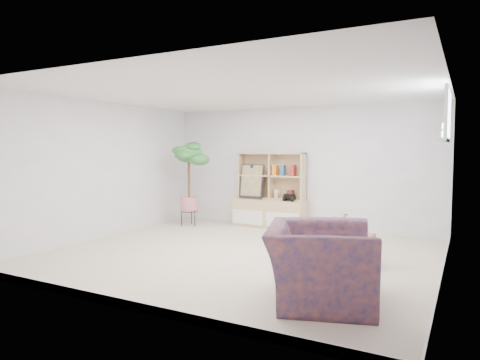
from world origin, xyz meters
The scene contains 14 objects.
floor centered at (0.00, 0.00, 0.00)m, with size 5.50×5.00×0.01m, color beige.
ceiling centered at (0.00, 0.00, 2.40)m, with size 5.50×5.00×0.01m, color white.
walls centered at (0.00, 0.00, 1.20)m, with size 5.51×5.01×2.40m.
baseboard centered at (0.00, 0.00, 0.05)m, with size 5.50×5.00×0.10m, color white, non-canonical shape.
window centered at (2.73, 0.60, 2.00)m, with size 0.10×0.98×0.68m, color silver, non-canonical shape.
window_sill centered at (2.67, 0.60, 1.68)m, with size 0.14×1.00×0.04m, color white.
storage_unit centered at (-0.52, 2.24, 0.75)m, with size 1.50×0.50×1.50m, color tan, non-canonical shape.
poster centered at (-0.90, 2.20, 0.91)m, with size 0.51×0.12×0.70m, color gold, non-canonical shape.
toy_truck centered at (-0.06, 2.15, 0.64)m, with size 0.30×0.21×0.16m, color black, non-canonical shape.
coffee_table centered at (1.37, 0.27, 0.20)m, with size 0.97×0.53×0.40m, color brown, non-canonical shape.
table_plant centered at (1.46, 0.35, 0.54)m, with size 0.25×0.22×0.28m, color #194F20.
floor_tree centered at (-2.04, 1.63, 0.86)m, with size 0.63×0.63×1.72m, color #26692B, non-canonical shape.
armchair centered at (1.67, -1.37, 0.45)m, with size 1.20×1.05×0.89m, color navy.
sill_plant centered at (2.67, 0.83, 1.81)m, with size 0.12×0.10×0.22m, color #26692B.
Camera 1 is at (2.97, -5.55, 1.55)m, focal length 32.00 mm.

